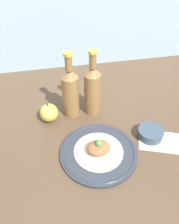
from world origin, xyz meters
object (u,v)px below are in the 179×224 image
Objects in this scene: plated_food at (99,149)px; cider_bottle_left at (70,92)px; cider_bottle_right at (92,89)px; plate at (98,152)px; apple at (49,113)px; dipping_bowl at (150,134)px.

plated_food is 0.62× the size of cider_bottle_left.
plated_food is 0.62× the size of cider_bottle_right.
cider_bottle_right is (2.88, 25.14, 11.46)cm from plate.
plate is 1.57× the size of plated_food.
cider_bottle_right is (9.58, 0.00, 0.00)cm from cider_bottle_left.
dipping_bowl is at bearing -25.24° from apple.
plate is at bearing -75.07° from cider_bottle_left.
apple is at bearing 126.61° from plated_food.
cider_bottle_left is at bearing 12.64° from apple.
cider_bottle_right is at bearing 0.00° from cider_bottle_left.
plate is at bearing 116.57° from plated_food.
cider_bottle_left is (-6.70, 25.14, 9.42)cm from plated_food.
cider_bottle_left is 1.00× the size of cider_bottle_right.
plated_food is 27.67cm from cider_bottle_left.
plated_food is 28.48cm from apple.
plate is 28.43cm from cider_bottle_left.
cider_bottle_right is 2.93× the size of dipping_bowl.
cider_bottle_left reaches higher than plate.
apple is (-16.97, 22.83, 1.29)cm from plated_food.
apple is (-10.27, -2.30, -8.13)cm from cider_bottle_left.
dipping_bowl is (29.40, -21.00, -10.25)cm from cider_bottle_left.
cider_bottle_right is 3.10× the size of apple.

